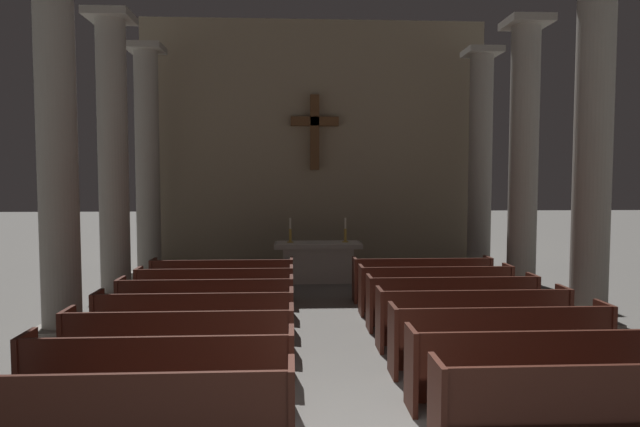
{
  "coord_description": "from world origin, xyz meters",
  "views": [
    {
      "loc": [
        -0.67,
        -4.94,
        2.62
      ],
      "look_at": [
        0.0,
        7.93,
        1.81
      ],
      "focal_mm": 30.96,
      "sensor_mm": 36.0,
      "label": 1
    }
  ],
  "objects_px": {
    "column_left_second": "(58,158)",
    "column_right_second": "(592,159)",
    "pew_right_row_6": "(435,289)",
    "pew_left_row_3": "(180,344)",
    "pew_right_row_3": "(500,339)",
    "column_left_fourth": "(148,166)",
    "pew_left_row_6": "(216,292)",
    "candlestick_right": "(345,234)",
    "pew_right_row_2": "(537,367)",
    "column_left_third": "(113,163)",
    "candlestick_left": "(290,235)",
    "pew_left_row_1": "(131,418)",
    "pew_left_row_5": "(207,305)",
    "pew_right_row_7": "(422,279)",
    "pew_right_row_1": "(589,408)",
    "pew_left_row_2": "(160,374)",
    "pew_left_row_4": "(195,322)",
    "altar": "(318,261)",
    "pew_right_row_4": "(473,318)",
    "pew_right_row_5": "(452,302)",
    "column_right_third": "(523,163)",
    "pew_left_row_7": "(223,281)",
    "column_right_fourth": "(480,166)"
  },
  "relations": [
    {
      "from": "column_left_second",
      "to": "column_right_second",
      "type": "distance_m",
      "value": 8.86
    },
    {
      "from": "pew_right_row_6",
      "to": "column_left_second",
      "type": "distance_m",
      "value": 7.12
    },
    {
      "from": "column_left_second",
      "to": "pew_left_row_3",
      "type": "bearing_deg",
      "value": -40.88
    },
    {
      "from": "pew_right_row_3",
      "to": "column_left_fourth",
      "type": "xyz_separation_m",
      "value": [
        -6.54,
        7.58,
        2.48
      ]
    },
    {
      "from": "pew_left_row_6",
      "to": "candlestick_right",
      "type": "distance_m",
      "value": 4.53
    },
    {
      "from": "pew_right_row_2",
      "to": "candlestick_right",
      "type": "xyz_separation_m",
      "value": [
        -1.41,
        7.91,
        0.73
      ]
    },
    {
      "from": "column_left_third",
      "to": "candlestick_left",
      "type": "bearing_deg",
      "value": 28.32
    },
    {
      "from": "pew_left_row_1",
      "to": "pew_right_row_6",
      "type": "relative_size",
      "value": 1.0
    },
    {
      "from": "pew_left_row_5",
      "to": "pew_right_row_7",
      "type": "bearing_deg",
      "value": 27.66
    },
    {
      "from": "pew_right_row_1",
      "to": "column_left_fourth",
      "type": "height_order",
      "value": "column_left_fourth"
    },
    {
      "from": "pew_left_row_2",
      "to": "pew_left_row_4",
      "type": "relative_size",
      "value": 1.0
    },
    {
      "from": "altar",
      "to": "candlestick_left",
      "type": "relative_size",
      "value": 3.53
    },
    {
      "from": "pew_left_row_1",
      "to": "pew_right_row_1",
      "type": "xyz_separation_m",
      "value": [
        4.23,
        0.0,
        0.0
      ]
    },
    {
      "from": "altar",
      "to": "pew_left_row_5",
      "type": "bearing_deg",
      "value": -114.76
    },
    {
      "from": "pew_left_row_2",
      "to": "column_left_second",
      "type": "height_order",
      "value": "column_left_second"
    },
    {
      "from": "pew_left_row_4",
      "to": "candlestick_left",
      "type": "relative_size",
      "value": 4.72
    },
    {
      "from": "pew_right_row_4",
      "to": "pew_right_row_5",
      "type": "xyz_separation_m",
      "value": [
        0.0,
        1.11,
        0.0
      ]
    },
    {
      "from": "pew_right_row_6",
      "to": "column_right_second",
      "type": "xyz_separation_m",
      "value": [
        2.31,
        -1.32,
        2.48
      ]
    },
    {
      "from": "pew_left_row_6",
      "to": "pew_right_row_1",
      "type": "distance_m",
      "value": 6.97
    },
    {
      "from": "pew_right_row_3",
      "to": "pew_right_row_7",
      "type": "height_order",
      "value": "same"
    },
    {
      "from": "pew_right_row_1",
      "to": "pew_right_row_3",
      "type": "height_order",
      "value": "same"
    },
    {
      "from": "pew_left_row_2",
      "to": "pew_right_row_7",
      "type": "distance_m",
      "value": 6.97
    },
    {
      "from": "pew_left_row_2",
      "to": "pew_right_row_4",
      "type": "xyz_separation_m",
      "value": [
        4.23,
        2.22,
        0.0
      ]
    },
    {
      "from": "pew_right_row_2",
      "to": "column_right_third",
      "type": "bearing_deg",
      "value": 68.58
    },
    {
      "from": "pew_left_row_2",
      "to": "candlestick_left",
      "type": "bearing_deg",
      "value": 79.86
    },
    {
      "from": "pew_left_row_2",
      "to": "column_right_second",
      "type": "xyz_separation_m",
      "value": [
        6.54,
        3.11,
        2.48
      ]
    },
    {
      "from": "pew_left_row_1",
      "to": "pew_right_row_5",
      "type": "bearing_deg",
      "value": 46.35
    },
    {
      "from": "candlestick_right",
      "to": "pew_left_row_7",
      "type": "bearing_deg",
      "value": -139.93
    },
    {
      "from": "pew_right_row_3",
      "to": "column_right_third",
      "type": "distance_m",
      "value": 5.87
    },
    {
      "from": "column_left_fourth",
      "to": "candlestick_left",
      "type": "xyz_separation_m",
      "value": [
        3.73,
        -0.78,
        -1.75
      ]
    },
    {
      "from": "candlestick_left",
      "to": "pew_right_row_7",
      "type": "bearing_deg",
      "value": -40.07
    },
    {
      "from": "pew_left_row_7",
      "to": "pew_right_row_3",
      "type": "relative_size",
      "value": 1.0
    },
    {
      "from": "pew_left_row_4",
      "to": "column_right_second",
      "type": "relative_size",
      "value": 0.48
    },
    {
      "from": "column_left_third",
      "to": "pew_right_row_5",
      "type": "bearing_deg",
      "value": -21.48
    },
    {
      "from": "pew_left_row_7",
      "to": "candlestick_right",
      "type": "distance_m",
      "value": 3.75
    },
    {
      "from": "candlestick_left",
      "to": "pew_right_row_4",
      "type": "bearing_deg",
      "value": -63.69
    },
    {
      "from": "pew_right_row_5",
      "to": "column_right_third",
      "type": "xyz_separation_m",
      "value": [
        2.31,
        2.57,
        2.48
      ]
    },
    {
      "from": "pew_left_row_7",
      "to": "pew_right_row_3",
      "type": "bearing_deg",
      "value": -46.35
    },
    {
      "from": "column_right_third",
      "to": "column_left_fourth",
      "type": "height_order",
      "value": "same"
    },
    {
      "from": "pew_right_row_5",
      "to": "column_right_second",
      "type": "height_order",
      "value": "column_right_second"
    },
    {
      "from": "pew_right_row_1",
      "to": "column_left_fourth",
      "type": "xyz_separation_m",
      "value": [
        -6.54,
        9.79,
        2.48
      ]
    },
    {
      "from": "pew_right_row_1",
      "to": "pew_right_row_6",
      "type": "relative_size",
      "value": 1.0
    },
    {
      "from": "pew_right_row_2",
      "to": "pew_right_row_7",
      "type": "bearing_deg",
      "value": 90.0
    },
    {
      "from": "column_left_third",
      "to": "pew_left_row_1",
      "type": "bearing_deg",
      "value": -71.72
    },
    {
      "from": "pew_left_row_5",
      "to": "candlestick_right",
      "type": "bearing_deg",
      "value": 58.45
    },
    {
      "from": "pew_right_row_1",
      "to": "pew_right_row_4",
      "type": "relative_size",
      "value": 1.0
    },
    {
      "from": "pew_right_row_6",
      "to": "pew_left_row_2",
      "type": "bearing_deg",
      "value": -133.65
    },
    {
      "from": "pew_left_row_6",
      "to": "pew_right_row_1",
      "type": "height_order",
      "value": "same"
    },
    {
      "from": "pew_right_row_3",
      "to": "column_right_fourth",
      "type": "relative_size",
      "value": 0.48
    },
    {
      "from": "pew_left_row_1",
      "to": "candlestick_left",
      "type": "height_order",
      "value": "candlestick_left"
    }
  ]
}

